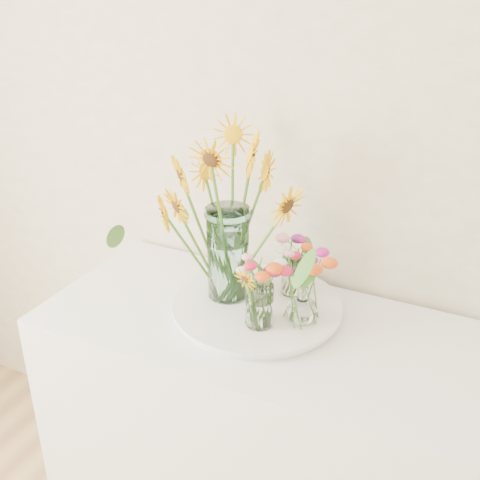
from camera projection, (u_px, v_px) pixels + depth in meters
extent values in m
cube|color=white|center=(273.00, 445.00, 1.92)|extent=(1.40, 0.60, 0.90)
cylinder|color=white|center=(257.00, 308.00, 1.80)|extent=(0.48, 0.48, 0.02)
cylinder|color=#A3DAD1|center=(228.00, 254.00, 1.78)|extent=(0.16, 0.16, 0.29)
cylinder|color=white|center=(260.00, 306.00, 1.66)|extent=(0.09, 0.09, 0.13)
cylinder|color=white|center=(293.00, 276.00, 1.82)|extent=(0.09, 0.09, 0.13)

